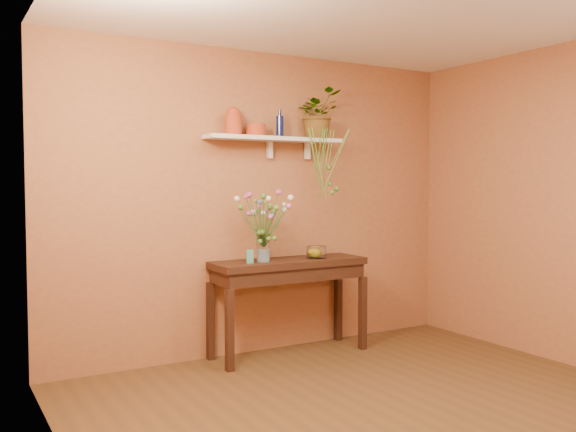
{
  "coord_description": "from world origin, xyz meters",
  "views": [
    {
      "loc": [
        -2.61,
        -2.94,
        1.52
      ],
      "look_at": [
        0.0,
        1.55,
        1.25
      ],
      "focal_mm": 38.45,
      "sensor_mm": 36.0,
      "label": 1
    }
  ],
  "objects_px": {
    "blue_bottle": "(280,126)",
    "glass_bowl": "(316,253)",
    "sideboard": "(289,273)",
    "spider_plant": "(317,114)",
    "bouquet": "(265,213)",
    "glass_vase": "(263,250)",
    "terracotta_jug": "(233,122)"
  },
  "relations": [
    {
      "from": "blue_bottle",
      "to": "glass_bowl",
      "type": "relative_size",
      "value": 1.37
    },
    {
      "from": "sideboard",
      "to": "blue_bottle",
      "type": "distance_m",
      "value": 1.31
    },
    {
      "from": "blue_bottle",
      "to": "spider_plant",
      "type": "xyz_separation_m",
      "value": [
        0.41,
        0.02,
        0.13
      ]
    },
    {
      "from": "sideboard",
      "to": "bouquet",
      "type": "height_order",
      "value": "bouquet"
    },
    {
      "from": "bouquet",
      "to": "glass_vase",
      "type": "bearing_deg",
      "value": 92.18
    },
    {
      "from": "terracotta_jug",
      "to": "blue_bottle",
      "type": "bearing_deg",
      "value": 0.22
    },
    {
      "from": "bouquet",
      "to": "glass_bowl",
      "type": "distance_m",
      "value": 0.66
    },
    {
      "from": "blue_bottle",
      "to": "bouquet",
      "type": "distance_m",
      "value": 0.82
    },
    {
      "from": "blue_bottle",
      "to": "terracotta_jug",
      "type": "bearing_deg",
      "value": -179.78
    },
    {
      "from": "spider_plant",
      "to": "glass_vase",
      "type": "distance_m",
      "value": 1.39
    },
    {
      "from": "sideboard",
      "to": "glass_vase",
      "type": "relative_size",
      "value": 5.89
    },
    {
      "from": "blue_bottle",
      "to": "spider_plant",
      "type": "height_order",
      "value": "spider_plant"
    },
    {
      "from": "terracotta_jug",
      "to": "spider_plant",
      "type": "bearing_deg",
      "value": 1.27
    },
    {
      "from": "spider_plant",
      "to": "glass_bowl",
      "type": "height_order",
      "value": "spider_plant"
    },
    {
      "from": "terracotta_jug",
      "to": "bouquet",
      "type": "bearing_deg",
      "value": -37.11
    },
    {
      "from": "sideboard",
      "to": "bouquet",
      "type": "relative_size",
      "value": 2.82
    },
    {
      "from": "sideboard",
      "to": "terracotta_jug",
      "type": "distance_m",
      "value": 1.42
    },
    {
      "from": "glass_bowl",
      "to": "bouquet",
      "type": "bearing_deg",
      "value": -177.65
    },
    {
      "from": "glass_vase",
      "to": "glass_bowl",
      "type": "height_order",
      "value": "glass_vase"
    },
    {
      "from": "spider_plant",
      "to": "bouquet",
      "type": "xyz_separation_m",
      "value": [
        -0.65,
        -0.18,
        -0.89
      ]
    },
    {
      "from": "sideboard",
      "to": "blue_bottle",
      "type": "relative_size",
      "value": 5.73
    },
    {
      "from": "glass_bowl",
      "to": "glass_vase",
      "type": "bearing_deg",
      "value": 179.88
    },
    {
      "from": "sideboard",
      "to": "bouquet",
      "type": "bearing_deg",
      "value": -168.86
    },
    {
      "from": "spider_plant",
      "to": "glass_vase",
      "type": "xyz_separation_m",
      "value": [
        -0.65,
        -0.16,
        -1.21
      ]
    },
    {
      "from": "spider_plant",
      "to": "glass_bowl",
      "type": "relative_size",
      "value": 2.57
    },
    {
      "from": "sideboard",
      "to": "bouquet",
      "type": "xyz_separation_m",
      "value": [
        -0.27,
        -0.05,
        0.55
      ]
    },
    {
      "from": "sideboard",
      "to": "glass_bowl",
      "type": "xyz_separation_m",
      "value": [
        0.27,
        -0.03,
        0.17
      ]
    },
    {
      "from": "terracotta_jug",
      "to": "glass_bowl",
      "type": "relative_size",
      "value": 1.35
    },
    {
      "from": "bouquet",
      "to": "sideboard",
      "type": "bearing_deg",
      "value": 11.14
    },
    {
      "from": "glass_vase",
      "to": "bouquet",
      "type": "distance_m",
      "value": 0.32
    },
    {
      "from": "spider_plant",
      "to": "bouquet",
      "type": "height_order",
      "value": "spider_plant"
    },
    {
      "from": "terracotta_jug",
      "to": "glass_bowl",
      "type": "distance_m",
      "value": 1.38
    }
  ]
}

